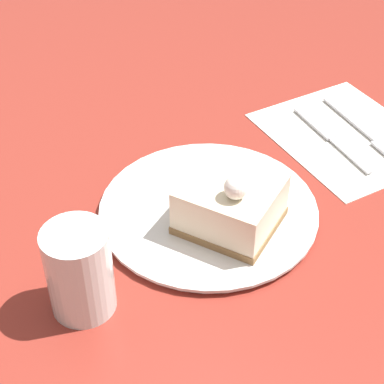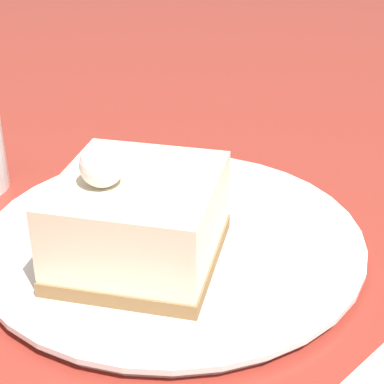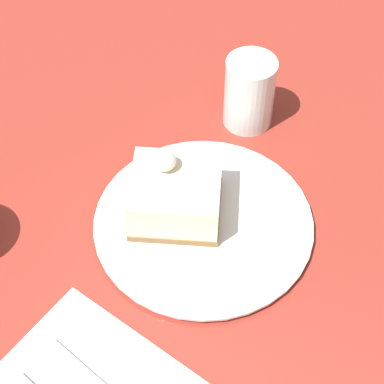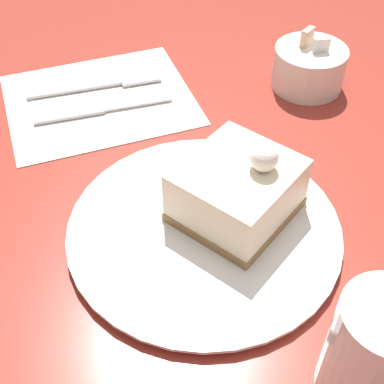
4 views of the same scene
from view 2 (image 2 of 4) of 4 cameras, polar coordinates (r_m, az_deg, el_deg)
ground_plane at (r=0.47m, az=-4.74°, el=-3.09°), size 4.00×4.00×0.00m
plate at (r=0.44m, az=-1.73°, el=-4.21°), size 0.26×0.26×0.01m
cake_slice at (r=0.40m, az=-4.81°, el=-2.38°), size 0.13×0.13×0.08m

